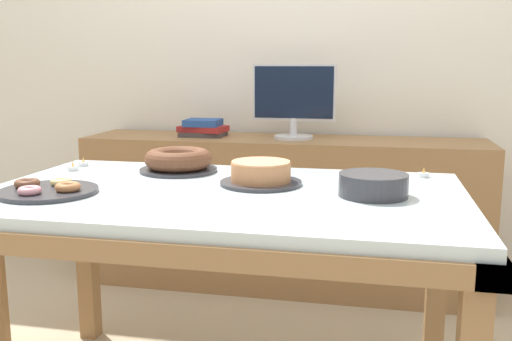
% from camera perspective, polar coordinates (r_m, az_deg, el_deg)
% --- Properties ---
extents(wall_back, '(8.00, 0.10, 2.60)m').
position_cam_1_polar(wall_back, '(3.22, 3.65, 12.91)').
color(wall_back, silver).
rests_on(wall_back, ground).
extents(dining_table, '(1.55, 0.93, 0.77)m').
position_cam_1_polar(dining_table, '(1.84, -3.29, -4.85)').
color(dining_table, silver).
rests_on(dining_table, ground).
extents(sideboard, '(2.07, 0.44, 0.79)m').
position_cam_1_polar(sideboard, '(3.02, 2.62, -4.24)').
color(sideboard, olive).
rests_on(sideboard, ground).
extents(computer_monitor, '(0.42, 0.20, 0.38)m').
position_cam_1_polar(computer_monitor, '(2.92, 3.80, 6.89)').
color(computer_monitor, silver).
rests_on(computer_monitor, sideboard).
extents(book_stack, '(0.26, 0.19, 0.09)m').
position_cam_1_polar(book_stack, '(3.04, -5.31, 4.24)').
color(book_stack, '#3F3838').
rests_on(book_stack, sideboard).
extents(cake_chocolate_round, '(0.27, 0.27, 0.08)m').
position_cam_1_polar(cake_chocolate_round, '(1.90, 0.49, -0.36)').
color(cake_chocolate_round, '#333338').
rests_on(cake_chocolate_round, dining_table).
extents(cake_golden_bundt, '(0.29, 0.29, 0.08)m').
position_cam_1_polar(cake_golden_bundt, '(2.15, -7.76, 0.96)').
color(cake_golden_bundt, '#333338').
rests_on(cake_golden_bundt, dining_table).
extents(pastry_platter, '(0.30, 0.30, 0.04)m').
position_cam_1_polar(pastry_platter, '(1.88, -20.12, -1.81)').
color(pastry_platter, '#333338').
rests_on(pastry_platter, dining_table).
extents(plate_stack, '(0.21, 0.21, 0.07)m').
position_cam_1_polar(plate_stack, '(1.76, 11.64, -1.42)').
color(plate_stack, '#333338').
rests_on(plate_stack, dining_table).
extents(tealight_right_edge, '(0.04, 0.04, 0.04)m').
position_cam_1_polar(tealight_right_edge, '(2.36, -16.88, 0.68)').
color(tealight_right_edge, silver).
rests_on(tealight_right_edge, dining_table).
extents(tealight_near_front, '(0.04, 0.04, 0.04)m').
position_cam_1_polar(tealight_near_front, '(2.26, -17.82, 0.24)').
color(tealight_near_front, silver).
rests_on(tealight_near_front, dining_table).
extents(tealight_left_edge, '(0.04, 0.04, 0.04)m').
position_cam_1_polar(tealight_left_edge, '(2.11, 16.41, -0.38)').
color(tealight_left_edge, silver).
rests_on(tealight_left_edge, dining_table).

